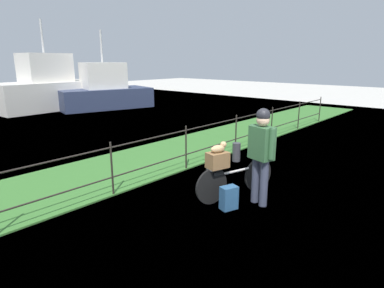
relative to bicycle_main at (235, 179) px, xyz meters
The scene contains 11 objects.
ground_plane 0.82m from the bicycle_main, 125.83° to the right, with size 60.00×60.00×0.00m, color beige.
grass_strip 2.95m from the bicycle_main, 98.58° to the left, with size 27.00×2.40×0.03m, color #38702D.
iron_fence 1.80m from the bicycle_main, 104.19° to the left, with size 18.04×0.04×1.02m.
bicycle_main is the anchor object (origin of this frame).
wooden_crate 0.60m from the bicycle_main, 164.35° to the left, with size 0.36×0.24×0.27m, color brown.
terrier_dog 0.75m from the bicycle_main, 164.35° to the left, with size 0.32×0.21×0.18m.
cyclist_person 0.82m from the bicycle_main, 84.83° to the right, with size 0.36×0.52×1.68m.
backpack_on_paving 0.54m from the bicycle_main, 156.59° to the right, with size 0.28×0.18×0.40m, color #28517A.
mooring_bollard 2.23m from the bicycle_main, 33.37° to the left, with size 0.20×0.20×0.46m, color #38383D.
moored_boat_mid 13.78m from the bicycle_main, 77.65° to the left, with size 5.18×2.48×4.38m.
moored_boat_far 12.86m from the bicycle_main, 66.36° to the left, with size 5.05×3.39×3.93m.
Camera 1 is at (-4.26, -2.52, 2.44)m, focal length 30.60 mm.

